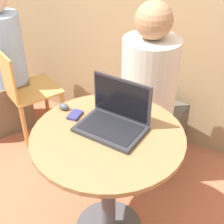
% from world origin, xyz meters
% --- Properties ---
extents(round_table, '(0.77, 0.77, 0.76)m').
position_xyz_m(round_table, '(0.00, 0.00, 0.56)').
color(round_table, '#4C4C51').
rests_on(round_table, ground_plane).
extents(laptop, '(0.35, 0.26, 0.24)m').
position_xyz_m(laptop, '(-0.00, 0.07, 0.82)').
color(laptop, '#2D2D33').
rests_on(laptop, round_table).
extents(cell_phone, '(0.07, 0.09, 0.02)m').
position_xyz_m(cell_phone, '(-0.23, 0.05, 0.77)').
color(cell_phone, navy).
rests_on(cell_phone, round_table).
extents(computer_mouse, '(0.06, 0.04, 0.04)m').
position_xyz_m(computer_mouse, '(-0.32, 0.08, 0.78)').
color(computer_mouse, '#4C4C51').
rests_on(computer_mouse, round_table).
extents(person_seated, '(0.40, 0.57, 1.27)m').
position_xyz_m(person_seated, '(-0.01, 0.65, 0.53)').
color(person_seated, '#4C4742').
rests_on(person_seated, ground_plane).
extents(chair_background, '(0.54, 0.54, 0.79)m').
position_xyz_m(chair_background, '(-1.08, 0.57, 0.42)').
color(chair_background, tan).
rests_on(chair_background, ground_plane).
extents(person_background, '(0.50, 0.57, 1.22)m').
position_xyz_m(person_background, '(-1.33, 0.58, 0.51)').
color(person_background, brown).
rests_on(person_background, ground_plane).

